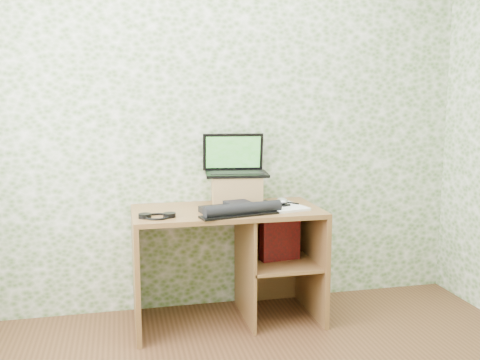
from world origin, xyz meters
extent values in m
plane|color=white|center=(0.00, 1.75, 1.30)|extent=(3.50, 0.00, 3.50)
cube|color=brown|center=(0.00, 1.44, 0.73)|extent=(1.20, 0.60, 0.03)
cube|color=brown|center=(-0.58, 1.44, 0.36)|extent=(0.03, 0.60, 0.72)
cube|color=brown|center=(0.58, 1.44, 0.36)|extent=(0.03, 0.60, 0.72)
cube|color=brown|center=(0.12, 1.44, 0.36)|extent=(0.02, 0.56, 0.72)
cube|color=brown|center=(0.35, 1.44, 0.38)|extent=(0.46, 0.56, 0.02)
cube|color=brown|center=(0.36, 1.73, 0.36)|extent=(0.48, 0.02, 0.72)
cube|color=#9D7746|center=(0.10, 1.58, 0.85)|extent=(0.35, 0.31, 0.19)
cube|color=black|center=(0.10, 1.58, 0.95)|extent=(0.44, 0.33, 0.02)
cube|color=black|center=(0.10, 1.57, 0.97)|extent=(0.37, 0.20, 0.00)
cube|color=black|center=(0.10, 1.70, 1.09)|extent=(0.42, 0.12, 0.26)
cube|color=#1E611B|center=(0.10, 1.69, 1.09)|extent=(0.37, 0.09, 0.22)
cube|color=black|center=(0.06, 1.36, 0.77)|extent=(0.50, 0.27, 0.04)
cube|color=black|center=(0.06, 1.36, 0.78)|extent=(0.18, 0.18, 0.06)
cylinder|color=black|center=(0.06, 1.24, 0.79)|extent=(0.50, 0.18, 0.08)
cube|color=black|center=(0.06, 1.23, 0.76)|extent=(0.55, 0.22, 0.01)
torus|color=black|center=(-0.45, 1.29, 0.76)|extent=(0.17, 0.17, 0.01)
cylinder|color=black|center=(-0.53, 1.29, 0.76)|extent=(0.08, 0.08, 0.03)
cylinder|color=black|center=(-0.38, 1.28, 0.76)|extent=(0.08, 0.08, 0.03)
cube|color=white|center=(0.36, 1.41, 0.76)|extent=(0.30, 0.37, 0.02)
ellipsoid|color=#B3B3B5|center=(0.36, 1.41, 0.78)|extent=(0.10, 0.12, 0.04)
cylinder|color=black|center=(0.42, 1.47, 0.77)|extent=(0.11, 0.14, 0.01)
cube|color=maroon|center=(0.36, 1.44, 0.55)|extent=(0.27, 0.12, 0.31)
camera|label=1|loc=(-0.66, -1.86, 1.46)|focal=40.00mm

